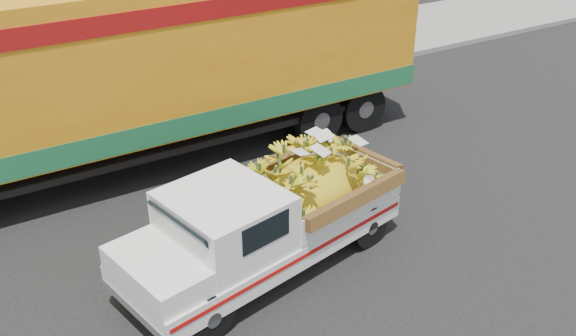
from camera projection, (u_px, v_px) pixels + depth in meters
ground at (340, 255)px, 10.57m from camera, size 100.00×100.00×0.00m
curb at (174, 105)px, 15.93m from camera, size 60.00×0.25×0.15m
sidewalk at (145, 79)px, 17.51m from camera, size 60.00×4.00×0.14m
pickup_truck at (280, 212)px, 10.11m from camera, size 4.90×2.60×1.63m
semi_trailer at (142, 65)px, 12.44m from camera, size 12.00×2.55×3.80m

